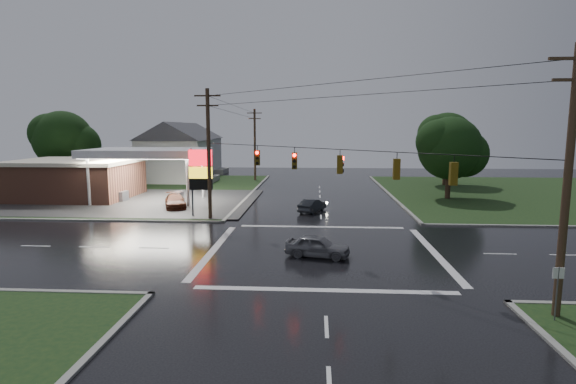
# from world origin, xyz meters

# --- Properties ---
(ground) EXTENTS (120.00, 120.00, 0.00)m
(ground) POSITION_xyz_m (0.00, 0.00, 0.00)
(ground) COLOR black
(ground) RESTS_ON ground
(grass_nw) EXTENTS (36.00, 36.00, 0.08)m
(grass_nw) POSITION_xyz_m (-26.00, 26.00, 0.04)
(grass_nw) COLOR black
(grass_nw) RESTS_ON ground
(grass_ne) EXTENTS (36.00, 36.00, 0.08)m
(grass_ne) POSITION_xyz_m (26.00, 26.00, 0.04)
(grass_ne) COLOR black
(grass_ne) RESTS_ON ground
(gas_station) EXTENTS (26.20, 18.00, 5.60)m
(gas_station) POSITION_xyz_m (-25.68, 19.70, 2.55)
(gas_station) COLOR #2D2D2D
(gas_station) RESTS_ON ground
(pylon_sign) EXTENTS (2.00, 0.35, 6.00)m
(pylon_sign) POSITION_xyz_m (-10.50, 10.50, 4.01)
(pylon_sign) COLOR #59595E
(pylon_sign) RESTS_ON ground
(utility_pole_nw) EXTENTS (2.20, 0.32, 11.00)m
(utility_pole_nw) POSITION_xyz_m (-9.50, 9.50, 5.72)
(utility_pole_nw) COLOR #382619
(utility_pole_nw) RESTS_ON ground
(utility_pole_se) EXTENTS (2.20, 0.32, 11.00)m
(utility_pole_se) POSITION_xyz_m (9.50, -9.50, 5.72)
(utility_pole_se) COLOR #382619
(utility_pole_se) RESTS_ON ground
(utility_pole_n) EXTENTS (2.20, 0.32, 10.50)m
(utility_pole_n) POSITION_xyz_m (-9.50, 38.00, 5.47)
(utility_pole_n) COLOR #382619
(utility_pole_n) RESTS_ON ground
(traffic_signals) EXTENTS (26.87, 26.87, 1.47)m
(traffic_signals) POSITION_xyz_m (0.02, -0.02, 6.48)
(traffic_signals) COLOR black
(traffic_signals) RESTS_ON ground
(house_near) EXTENTS (11.05, 8.48, 8.60)m
(house_near) POSITION_xyz_m (-20.95, 36.00, 4.41)
(house_near) COLOR silver
(house_near) RESTS_ON ground
(house_far) EXTENTS (11.05, 8.48, 8.60)m
(house_far) POSITION_xyz_m (-21.95, 48.00, 4.41)
(house_far) COLOR silver
(house_far) RESTS_ON ground
(tree_nw_behind) EXTENTS (8.93, 7.60, 10.00)m
(tree_nw_behind) POSITION_xyz_m (-33.84, 29.99, 6.18)
(tree_nw_behind) COLOR black
(tree_nw_behind) RESTS_ON ground
(tree_ne_near) EXTENTS (7.99, 6.80, 8.98)m
(tree_ne_near) POSITION_xyz_m (14.14, 21.99, 5.56)
(tree_ne_near) COLOR black
(tree_ne_near) RESTS_ON ground
(tree_ne_far) EXTENTS (8.46, 7.20, 9.80)m
(tree_ne_far) POSITION_xyz_m (17.15, 33.99, 6.18)
(tree_ne_far) COLOR black
(tree_ne_far) RESTS_ON ground
(car_north) EXTENTS (2.72, 3.92, 1.22)m
(car_north) POSITION_xyz_m (-0.80, 13.38, 0.61)
(car_north) COLOR black
(car_north) RESTS_ON ground
(car_crossing) EXTENTS (4.17, 2.40, 1.33)m
(car_crossing) POSITION_xyz_m (-0.33, -1.31, 0.67)
(car_crossing) COLOR slate
(car_crossing) RESTS_ON ground
(car_pump) EXTENTS (3.40, 5.01, 1.35)m
(car_pump) POSITION_xyz_m (-14.19, 14.64, 0.67)
(car_pump) COLOR #4D2111
(car_pump) RESTS_ON ground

